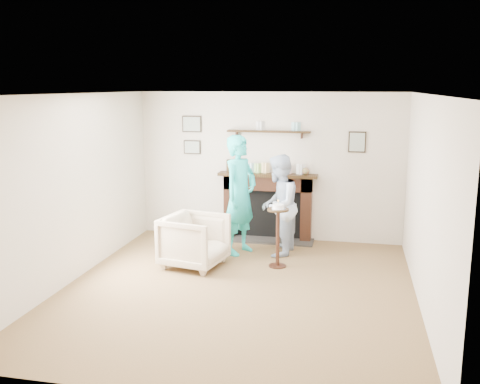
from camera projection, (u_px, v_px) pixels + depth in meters
name	position (u px, v px, depth m)	size (l,w,h in m)	color
ground	(237.00, 290.00, 6.92)	(5.00, 5.00, 0.00)	brown
room_shell	(248.00, 159.00, 7.27)	(4.54, 5.02, 2.52)	beige
armchair	(195.00, 266.00, 7.85)	(0.82, 0.84, 0.76)	tan
man	(278.00, 254.00, 8.39)	(0.76, 0.60, 1.57)	silver
woman	(240.00, 252.00, 8.48)	(0.68, 0.45, 1.86)	#20B59F
pedestal_table	(278.00, 226.00, 7.70)	(0.31, 0.31, 0.99)	black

